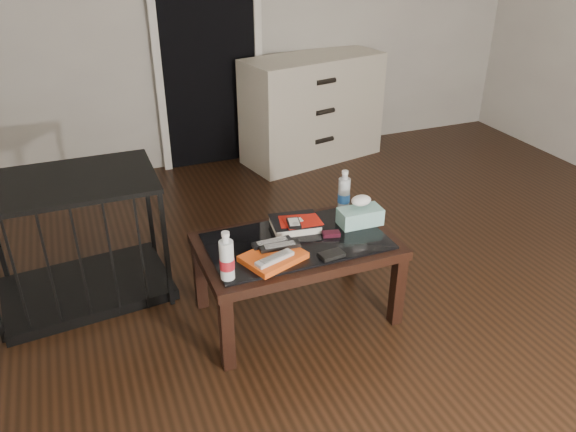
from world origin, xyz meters
The scene contains 17 objects.
ground centered at (0.00, 0.00, 0.00)m, with size 5.00×5.00×0.00m, color black.
doorway centered at (-0.40, 2.47, 1.02)m, with size 0.90×0.08×2.07m.
coffee_table centered at (-0.56, 0.18, 0.40)m, with size 1.00×0.60×0.46m.
dresser centered at (0.43, 2.23, 0.45)m, with size 1.28×0.74×0.90m.
pet_crate centered at (-1.61, 0.80, 0.23)m, with size 0.95×0.69×0.71m.
magazines centered at (-0.74, 0.06, 0.48)m, with size 0.28×0.21×0.03m, color #E35015.
remote_silver centered at (-0.75, 0.01, 0.50)m, with size 0.20×0.05×0.02m, color #B1B2B6.
remote_black_front centered at (-0.69, 0.10, 0.50)m, with size 0.20×0.05×0.02m, color black.
remote_black_back centered at (-0.71, 0.15, 0.50)m, with size 0.20×0.05×0.02m, color black.
textbook centered at (-0.52, 0.31, 0.48)m, with size 0.25×0.20×0.05m, color black.
dvd_mailers centered at (-0.51, 0.29, 0.51)m, with size 0.19×0.14×0.01m, color #B3150B.
ipod centered at (-0.55, 0.26, 0.52)m, with size 0.06×0.10×0.02m, color black.
flip_phone centered at (-0.38, 0.16, 0.47)m, with size 0.09×0.05×0.02m, color black.
wallet centered at (-0.47, -0.02, 0.47)m, with size 0.12×0.07×0.02m, color black.
water_bottle_left centered at (-0.99, -0.01, 0.58)m, with size 0.07×0.07×0.24m, color silver.
water_bottle_right centered at (-0.19, 0.40, 0.58)m, with size 0.07×0.07×0.24m, color silver.
tissue_box centered at (-0.18, 0.22, 0.51)m, with size 0.23×0.12×0.09m, color teal.
Camera 1 is at (-1.52, -2.08, 1.91)m, focal length 35.00 mm.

